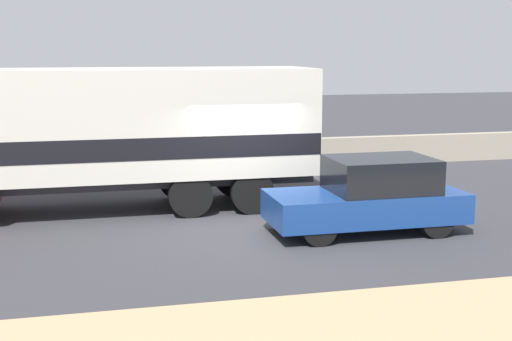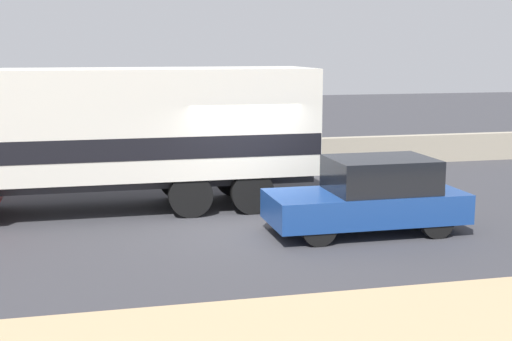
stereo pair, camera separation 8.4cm
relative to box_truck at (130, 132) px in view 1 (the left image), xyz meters
name	(u,v)px [view 1 (the left image)]	position (x,y,z in m)	size (l,w,h in m)	color
ground_plane	(256,225)	(2.45, -2.14, -1.83)	(80.00, 80.00, 0.00)	#38383D
stone_wall_backdrop	(201,156)	(2.45, 4.87, -1.38)	(60.00, 0.35, 0.90)	#A39984
box_truck	(130,132)	(0.00, 0.00, 0.00)	(8.83, 2.47, 3.27)	maroon
car_hatchback	(370,196)	(4.58, -3.24, -1.07)	(3.98, 1.70, 1.54)	navy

